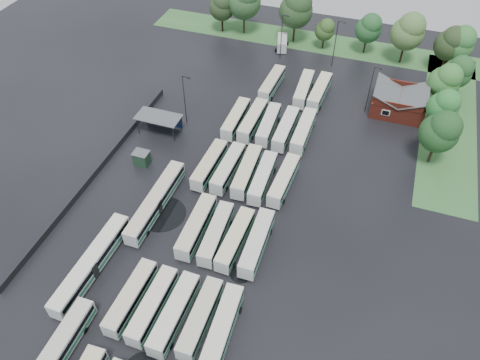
% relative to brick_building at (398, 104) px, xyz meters
% --- Properties ---
extents(ground, '(160.00, 160.00, 0.00)m').
position_rel_brick_building_xyz_m(ground, '(-24.00, -42.77, -1.87)').
color(ground, black).
rests_on(ground, ground).
extents(brick_building, '(10.07, 8.60, 5.39)m').
position_rel_brick_building_xyz_m(brick_building, '(0.00, 0.00, 0.00)').
color(brick_building, maroon).
rests_on(brick_building, ground).
extents(wash_shed, '(8.20, 4.20, 3.58)m').
position_rel_brick_building_xyz_m(wash_shed, '(-41.20, -20.74, 1.12)').
color(wash_shed, '#2D2D30').
rests_on(wash_shed, ground).
extents(utility_hut, '(2.70, 2.20, 2.62)m').
position_rel_brick_building_xyz_m(utility_hut, '(-40.20, -30.17, -0.55)').
color(utility_hut, '#17311E').
rests_on(utility_hut, ground).
extents(grass_strip_north, '(80.00, 10.00, 0.01)m').
position_rel_brick_building_xyz_m(grass_strip_north, '(-22.00, 22.03, -1.86)').
color(grass_strip_north, '#366931').
rests_on(grass_strip_north, ground).
extents(grass_strip_east, '(10.00, 50.00, 0.01)m').
position_rel_brick_building_xyz_m(grass_strip_east, '(10.00, 0.03, -1.86)').
color(grass_strip_east, '#366931').
rests_on(grass_strip_east, ground).
extents(west_fence, '(0.10, 50.00, 1.20)m').
position_rel_brick_building_xyz_m(west_fence, '(-46.20, -34.77, -1.27)').
color(west_fence, '#2D2D30').
rests_on(west_fence, ground).
extents(bus_r1c0, '(2.49, 10.77, 2.99)m').
position_rel_brick_building_xyz_m(bus_r1c0, '(-28.57, -55.14, -0.22)').
color(bus_r1c0, silver).
rests_on(bus_r1c0, ground).
extents(bus_r1c1, '(2.40, 10.82, 3.01)m').
position_rel_brick_building_xyz_m(bus_r1c1, '(-25.35, -55.28, -0.21)').
color(bus_r1c1, silver).
rests_on(bus_r1c1, ground).
extents(bus_r1c2, '(2.52, 11.22, 3.12)m').
position_rel_brick_building_xyz_m(bus_r1c2, '(-22.20, -55.46, -0.15)').
color(bus_r1c2, silver).
rests_on(bus_r1c2, ground).
extents(bus_r1c3, '(2.39, 10.79, 3.00)m').
position_rel_brick_building_xyz_m(bus_r1c3, '(-18.87, -54.90, -0.22)').
color(bus_r1c3, silver).
rests_on(bus_r1c3, ground).
extents(bus_r1c4, '(2.91, 11.27, 3.11)m').
position_rel_brick_building_xyz_m(bus_r1c4, '(-15.77, -55.22, -0.16)').
color(bus_r1c4, silver).
rests_on(bus_r1c4, ground).
extents(bus_r2c1, '(2.64, 11.30, 3.13)m').
position_rel_brick_building_xyz_m(bus_r2c1, '(-25.16, -41.35, -0.14)').
color(bus_r2c1, silver).
rests_on(bus_r2c1, ground).
extents(bus_r2c2, '(2.82, 10.87, 3.00)m').
position_rel_brick_building_xyz_m(bus_r2c2, '(-21.92, -41.61, -0.22)').
color(bus_r2c2, silver).
rests_on(bus_r2c2, ground).
extents(bus_r2c3, '(2.61, 10.81, 2.99)m').
position_rel_brick_building_xyz_m(bus_r2c3, '(-18.92, -41.71, -0.22)').
color(bus_r2c3, silver).
rests_on(bus_r2c3, ground).
extents(bus_r2c4, '(2.62, 11.27, 3.12)m').
position_rel_brick_building_xyz_m(bus_r2c4, '(-15.76, -41.32, -0.15)').
color(bus_r2c4, silver).
rests_on(bus_r2c4, ground).
extents(bus_r3c0, '(2.62, 10.95, 3.03)m').
position_rel_brick_building_xyz_m(bus_r3c0, '(-28.36, -28.18, -0.20)').
color(bus_r3c0, silver).
rests_on(bus_r3c0, ground).
extents(bus_r3c1, '(2.56, 10.90, 3.02)m').
position_rel_brick_building_xyz_m(bus_r3c1, '(-25.12, -27.91, -0.21)').
color(bus_r3c1, silver).
rests_on(bus_r3c1, ground).
extents(bus_r3c2, '(2.81, 11.24, 3.11)m').
position_rel_brick_building_xyz_m(bus_r3c2, '(-21.88, -27.69, -0.16)').
color(bus_r3c2, silver).
rests_on(bus_r3c2, ground).
extents(bus_r3c3, '(2.65, 10.91, 3.02)m').
position_rel_brick_building_xyz_m(bus_r3c3, '(-18.92, -28.22, -0.21)').
color(bus_r3c3, silver).
rests_on(bus_r3c3, ground).
extents(bus_r3c4, '(2.81, 10.96, 3.02)m').
position_rel_brick_building_xyz_m(bus_r3c4, '(-15.51, -27.64, -0.20)').
color(bus_r3c4, silver).
rests_on(bus_r3c4, ground).
extents(bus_r4c0, '(2.36, 10.79, 3.00)m').
position_rel_brick_building_xyz_m(bus_r4c0, '(-28.43, -14.69, -0.22)').
color(bus_r4c0, silver).
rests_on(bus_r4c0, ground).
extents(bus_r4c1, '(2.61, 11.20, 3.10)m').
position_rel_brick_building_xyz_m(bus_r4c1, '(-25.25, -14.19, -0.16)').
color(bus_r4c1, silver).
rests_on(bus_r4c1, ground).
extents(bus_r4c2, '(2.73, 10.85, 3.00)m').
position_rel_brick_building_xyz_m(bus_r4c2, '(-22.11, -14.35, -0.22)').
color(bus_r4c2, silver).
rests_on(bus_r4c2, ground).
extents(bus_r4c3, '(2.43, 11.02, 3.06)m').
position_rel_brick_building_xyz_m(bus_r4c3, '(-18.74, -14.56, -0.18)').
color(bus_r4c3, silver).
rests_on(bus_r4c3, ground).
extents(bus_r4c4, '(2.45, 11.25, 3.13)m').
position_rel_brick_building_xyz_m(bus_r4c4, '(-15.49, -14.14, -0.15)').
color(bus_r4c4, silver).
rests_on(bus_r4c4, ground).
extents(bus_r5c1, '(2.78, 11.01, 3.04)m').
position_rel_brick_building_xyz_m(bus_r5c1, '(-25.38, -1.02, -0.19)').
color(bus_r5c1, silver).
rests_on(bus_r5c1, ground).
extents(bus_r5c3, '(2.82, 11.18, 3.09)m').
position_rel_brick_building_xyz_m(bus_r5c3, '(-18.69, -0.86, -0.17)').
color(bus_r5c3, silver).
rests_on(bus_r5c3, ground).
extents(bus_r5c4, '(2.86, 11.34, 3.13)m').
position_rel_brick_building_xyz_m(bus_r5c4, '(-15.46, -0.74, -0.14)').
color(bus_r5c4, silver).
rests_on(bus_r5c4, ground).
extents(artic_bus_west_b, '(2.45, 16.57, 3.07)m').
position_rel_brick_building_xyz_m(artic_bus_west_b, '(-33.11, -38.81, -0.16)').
color(artic_bus_west_b, silver).
rests_on(artic_bus_west_b, ground).
extents(artic_bus_west_c, '(2.76, 16.77, 3.10)m').
position_rel_brick_building_xyz_m(artic_bus_west_c, '(-36.26, -52.28, -0.15)').
color(artic_bus_west_c, silver).
rests_on(artic_bus_west_c, ground).
extents(minibus, '(3.55, 6.22, 2.56)m').
position_rel_brick_building_xyz_m(minibus, '(-28.06, 16.53, -0.44)').
color(minibus, silver).
rests_on(minibus, ground).
extents(tree_north_0, '(6.15, 6.15, 10.18)m').
position_rel_brick_building_xyz_m(tree_north_0, '(-44.08, 19.78, 4.68)').
color(tree_north_0, black).
rests_on(tree_north_0, ground).
extents(tree_north_2, '(7.75, 7.75, 12.83)m').
position_rel_brick_building_xyz_m(tree_north_2, '(-26.16, 20.45, 6.39)').
color(tree_north_2, '#331F12').
rests_on(tree_north_2, ground).
extents(tree_north_3, '(4.49, 4.48, 7.42)m').
position_rel_brick_building_xyz_m(tree_north_3, '(-18.91, 19.61, 2.90)').
color(tree_north_3, black).
rests_on(tree_north_3, ground).
extents(tree_north_4, '(5.79, 5.79, 9.60)m').
position_rel_brick_building_xyz_m(tree_north_4, '(-9.42, 20.74, 4.31)').
color(tree_north_4, black).
rests_on(tree_north_4, ground).
extents(tree_north_5, '(7.18, 7.18, 11.89)m').
position_rel_brick_building_xyz_m(tree_north_5, '(-1.04, 19.07, 5.78)').
color(tree_north_5, '#322216').
rests_on(tree_north_5, ground).
extents(tree_north_6, '(6.66, 6.66, 11.03)m').
position_rel_brick_building_xyz_m(tree_north_6, '(9.39, 18.26, 5.23)').
color(tree_north_6, black).
rests_on(tree_north_6, ground).
extents(tree_east_0, '(6.57, 6.57, 10.87)m').
position_rel_brick_building_xyz_m(tree_east_0, '(7.02, -13.31, 5.13)').
color(tree_east_0, '#2F2319').
rests_on(tree_east_0, ground).
extents(tree_east_1, '(5.66, 5.66, 9.38)m').
position_rel_brick_building_xyz_m(tree_east_1, '(7.50, -4.23, 4.17)').
color(tree_east_1, black).
rests_on(tree_east_1, ground).
extents(tree_east_2, '(6.02, 6.02, 9.96)m').
position_rel_brick_building_xyz_m(tree_east_2, '(7.37, 3.83, 4.54)').
color(tree_east_2, '#3C2F20').
rests_on(tree_east_2, ground).
extents(tree_east_3, '(5.83, 5.83, 9.65)m').
position_rel_brick_building_xyz_m(tree_east_3, '(9.63, 8.25, 4.34)').
color(tree_east_3, black).
rests_on(tree_east_3, ground).
extents(tree_east_4, '(6.49, 6.49, 10.75)m').
position_rel_brick_building_xyz_m(tree_east_4, '(7.88, 18.06, 5.05)').
color(tree_east_4, black).
rests_on(tree_east_4, ground).
extents(lamp_post_ne, '(1.54, 0.30, 9.99)m').
position_rel_brick_building_xyz_m(lamp_post_ne, '(-5.75, -1.93, 3.93)').
color(lamp_post_ne, '#2D2D30').
rests_on(lamp_post_ne, ground).
extents(lamp_post_nw, '(1.61, 0.31, 10.46)m').
position_rel_brick_building_xyz_m(lamp_post_nw, '(-37.50, -16.94, 4.20)').
color(lamp_post_nw, '#2D2D30').
rests_on(lamp_post_nw, ground).
extents(lamp_post_back_w, '(1.60, 0.31, 10.39)m').
position_rel_brick_building_xyz_m(lamp_post_back_w, '(-27.08, 11.98, 4.17)').
color(lamp_post_back_w, '#2D2D30').
rests_on(lamp_post_back_w, ground).
extents(lamp_post_back_e, '(1.64, 0.32, 10.68)m').
position_rel_brick_building_xyz_m(lamp_post_back_e, '(-15.26, 12.54, 4.34)').
color(lamp_post_back_e, '#2D2D30').
rests_on(lamp_post_back_e, ground).
extents(puddle_2, '(7.51, 7.51, 0.01)m').
position_rel_brick_building_xyz_m(puddle_2, '(-31.85, -39.54, -1.86)').
color(puddle_2, black).
rests_on(puddle_2, ground).
extents(puddle_3, '(3.14, 3.14, 0.01)m').
position_rel_brick_building_xyz_m(puddle_3, '(-16.54, -46.03, -1.86)').
color(puddle_3, black).
rests_on(puddle_3, ground).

